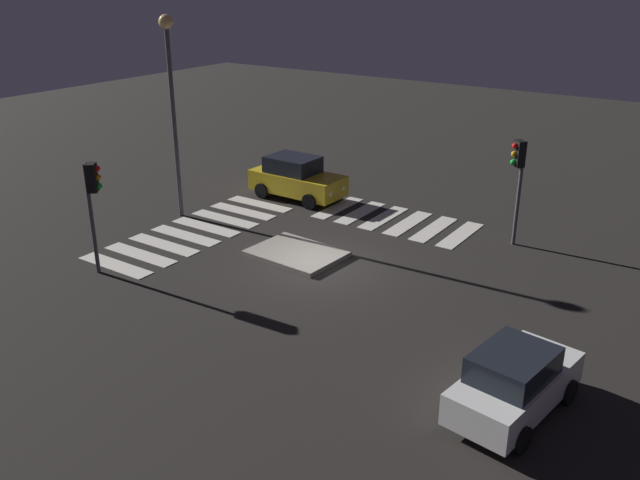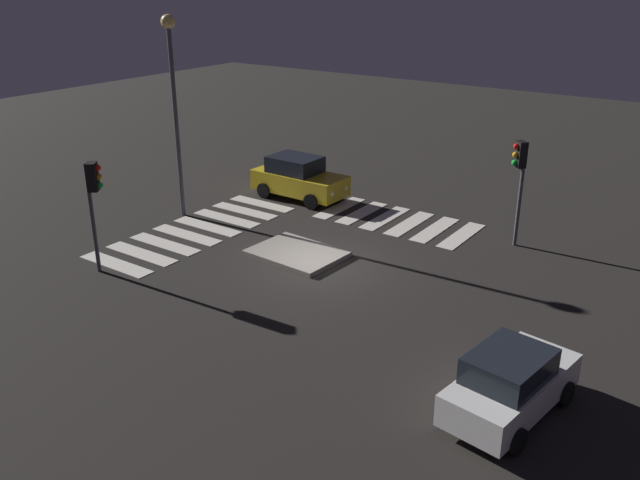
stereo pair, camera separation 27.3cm
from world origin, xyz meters
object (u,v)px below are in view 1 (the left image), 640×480
at_px(car_white, 515,382).
at_px(traffic_light_north, 93,191).
at_px(traffic_island, 297,254).
at_px(street_lamp, 171,84).
at_px(car_yellow, 296,178).
at_px(traffic_light_south, 518,167).

height_order(car_white, traffic_light_north, traffic_light_north).
distance_m(traffic_island, car_white, 10.78).
relative_size(traffic_island, traffic_light_north, 0.87).
relative_size(traffic_island, car_white, 0.83).
bearing_deg(car_white, street_lamp, 79.91).
height_order(traffic_island, street_lamp, street_lamp).
bearing_deg(street_lamp, traffic_light_north, 108.66).
xyz_separation_m(car_white, traffic_light_north, (14.36, 0.26, 2.11)).
height_order(car_yellow, traffic_light_south, traffic_light_south).
height_order(car_white, street_lamp, street_lamp).
bearing_deg(traffic_light_south, car_yellow, -49.81).
bearing_deg(car_white, traffic_light_south, 28.08).
bearing_deg(street_lamp, car_white, 161.68).
distance_m(traffic_island, traffic_light_south, 8.66).
bearing_deg(traffic_island, car_yellow, -53.86).
distance_m(car_white, traffic_light_north, 14.52).
relative_size(car_yellow, street_lamp, 0.54).
bearing_deg(car_white, car_yellow, 61.81).
bearing_deg(traffic_light_north, street_lamp, 70.58).
height_order(car_white, car_yellow, car_yellow).
bearing_deg(car_yellow, traffic_light_north, -92.94).
xyz_separation_m(traffic_light_north, traffic_light_south, (-10.71, -10.37, 0.11)).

